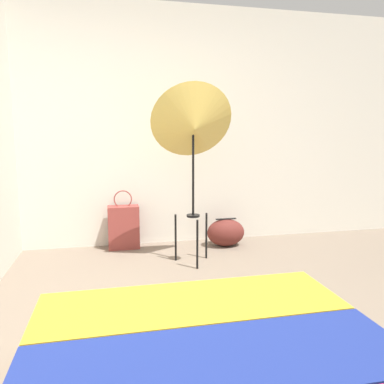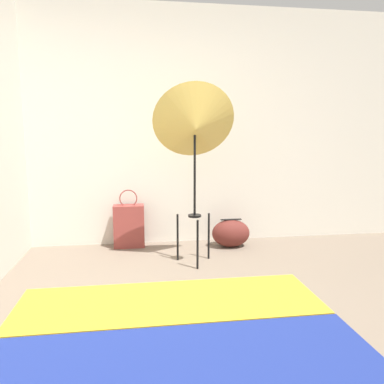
% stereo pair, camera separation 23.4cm
% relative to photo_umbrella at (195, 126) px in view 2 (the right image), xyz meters
% --- Properties ---
extents(ground_plane, '(14.00, 14.00, 0.00)m').
position_rel_photo_umbrella_xyz_m(ground_plane, '(-0.40, -1.50, -1.30)').
color(ground_plane, '#756656').
extents(wall_back, '(8.00, 0.05, 2.60)m').
position_rel_photo_umbrella_xyz_m(wall_back, '(-0.40, 0.76, 0.00)').
color(wall_back, beige).
rests_on(wall_back, ground_plane).
extents(photo_umbrella, '(0.77, 0.53, 1.68)m').
position_rel_photo_umbrella_xyz_m(photo_umbrella, '(0.00, 0.00, 0.00)').
color(photo_umbrella, black).
rests_on(photo_umbrella, ground_plane).
extents(tote_bag, '(0.33, 0.17, 0.64)m').
position_rel_photo_umbrella_xyz_m(tote_bag, '(-0.63, 0.60, -1.06)').
color(tote_bag, brown).
rests_on(tote_bag, ground_plane).
extents(duffel_bag, '(0.42, 0.30, 0.31)m').
position_rel_photo_umbrella_xyz_m(duffel_bag, '(0.47, 0.45, -1.15)').
color(duffel_bag, '#5B231E').
rests_on(duffel_bag, ground_plane).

